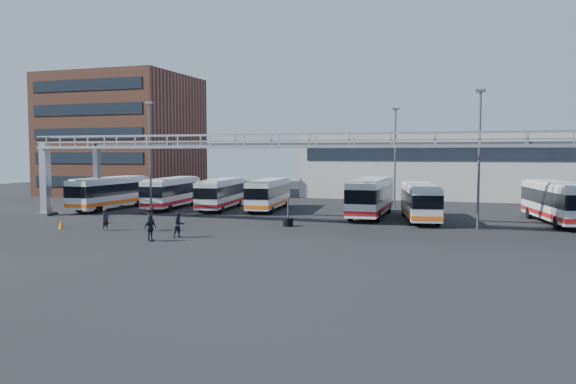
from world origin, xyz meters
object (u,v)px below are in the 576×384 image
(bus_5, at_px, (371,196))
(bus_1, at_px, (172,191))
(pedestrian_c, at_px, (151,219))
(bus_3, at_px, (269,193))
(tire_stack, at_px, (288,221))
(pedestrian_a, at_px, (106,220))
(pedestrian_b, at_px, (179,225))
(bus_0, at_px, (110,192))
(cone_left, at_px, (61,224))
(bus_6, at_px, (420,200))
(bus_8, at_px, (557,201))
(light_pole_back, at_px, (395,152))
(bus_2, at_px, (221,193))
(light_pole_left, at_px, (150,152))
(light_pole_mid, at_px, (479,151))
(pedestrian_d, at_px, (150,228))
(cone_right, at_px, (107,219))

(bus_5, bearing_deg, bus_1, 174.97)
(pedestrian_c, bearing_deg, bus_3, -23.19)
(pedestrian_c, distance_m, tire_stack, 10.25)
(pedestrian_a, bearing_deg, tire_stack, -45.62)
(bus_5, xyz_separation_m, pedestrian_b, (-10.06, -15.92, -1.03))
(bus_0, xyz_separation_m, cone_left, (5.26, -13.24, -1.43))
(pedestrian_c, bearing_deg, bus_6, -68.34)
(tire_stack, bearing_deg, bus_8, 22.10)
(light_pole_back, height_order, bus_3, light_pole_back)
(bus_2, bearing_deg, bus_8, -11.93)
(light_pole_left, distance_m, bus_8, 34.50)
(bus_8, bearing_deg, bus_1, 166.91)
(cone_left, xyz_separation_m, tire_stack, (15.63, 6.50, 0.05))
(light_pole_back, bearing_deg, pedestrian_c, -122.29)
(light_pole_mid, distance_m, bus_6, 7.39)
(pedestrian_d, relative_size, cone_left, 2.47)
(light_pole_back, height_order, tire_stack, light_pole_back)
(light_pole_back, distance_m, bus_5, 10.13)
(bus_3, height_order, bus_6, bus_6)
(pedestrian_c, xyz_separation_m, tire_stack, (8.68, 5.43, -0.50))
(light_pole_mid, xyz_separation_m, pedestrian_a, (-25.64, -8.87, -4.94))
(pedestrian_b, bearing_deg, pedestrian_a, 111.01)
(bus_3, relative_size, pedestrian_c, 5.77)
(light_pole_left, height_order, bus_0, light_pole_left)
(pedestrian_c, relative_size, cone_right, 2.77)
(bus_0, xyz_separation_m, bus_1, (5.34, 2.88, -0.06))
(bus_0, height_order, tire_stack, bus_0)
(bus_0, bearing_deg, light_pole_mid, -7.56)
(bus_0, bearing_deg, cone_right, -55.97)
(light_pole_left, bearing_deg, pedestrian_a, -76.55)
(light_pole_left, distance_m, pedestrian_d, 16.22)
(light_pole_mid, bearing_deg, tire_stack, -169.74)
(light_pole_mid, relative_size, tire_stack, 4.49)
(bus_2, xyz_separation_m, cone_right, (-4.00, -12.83, -1.36))
(pedestrian_a, xyz_separation_m, tire_stack, (11.83, 6.37, -0.41))
(bus_1, bearing_deg, cone_left, -97.61)
(light_pole_left, height_order, cone_right, light_pole_left)
(bus_5, distance_m, tire_stack, 9.68)
(bus_8, bearing_deg, light_pole_left, 177.06)
(bus_1, height_order, bus_5, bus_5)
(bus_1, relative_size, bus_2, 1.02)
(bus_2, distance_m, bus_5, 15.36)
(bus_1, bearing_deg, bus_5, -11.33)
(bus_2, distance_m, pedestrian_a, 16.45)
(bus_2, height_order, pedestrian_a, bus_2)
(bus_6, distance_m, cone_right, 25.49)
(light_pole_left, height_order, light_pole_mid, same)
(pedestrian_b, distance_m, pedestrian_c, 4.27)
(bus_2, bearing_deg, bus_6, -17.62)
(bus_3, relative_size, bus_5, 0.91)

